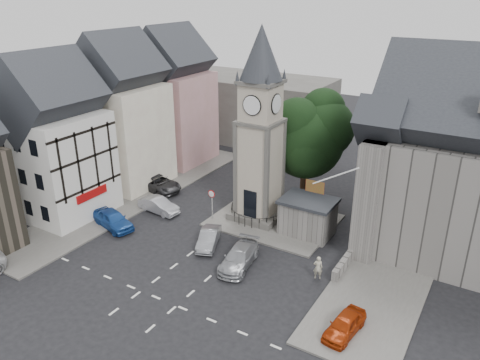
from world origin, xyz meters
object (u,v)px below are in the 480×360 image
Objects in this scene: clock_tower at (260,128)px; stone_shelter at (308,217)px; pedestrian at (318,267)px; car_east_red at (345,325)px; car_west_blue at (113,219)px.

stone_shelter is at bearing -5.84° from clock_tower.
clock_tower is 9.34× the size of pedestrian.
stone_shelter is at bearing -81.52° from pedestrian.
stone_shelter is (4.80, -0.49, -6.57)m from clock_tower.
car_east_red is at bearing 106.50° from pedestrian.
car_east_red is (6.70, -9.95, -0.93)m from stone_shelter.
car_west_blue is (-9.55, -7.94, -7.37)m from clock_tower.
car_east_red is (11.50, -10.44, -7.51)m from clock_tower.
car_west_blue is at bearing -140.27° from clock_tower.
pedestrian is (17.55, 1.95, 0.12)m from car_west_blue.
car_west_blue is at bearing -152.57° from stone_shelter.
clock_tower reaches higher than car_east_red.
car_west_blue is 1.23× the size of car_east_red.
car_west_blue is at bearing -179.51° from car_east_red.
car_west_blue is 21.20m from car_east_red.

